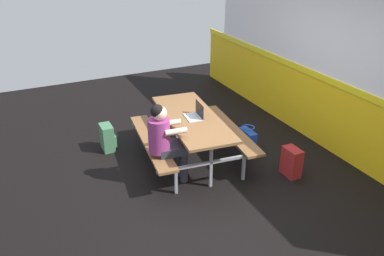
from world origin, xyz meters
name	(u,v)px	position (x,y,z in m)	size (l,w,h in m)	color
ground_plane	(206,175)	(0.00, 0.00, -0.01)	(10.00, 10.00, 0.02)	black
accent_backdrop	(334,74)	(0.00, 2.22, 1.25)	(8.00, 0.14, 2.60)	yellow
picnic_table_main	(192,126)	(-0.50, 0.00, 0.58)	(2.01, 1.74, 0.74)	brown
student_nearer	(165,138)	(-0.10, -0.60, 0.71)	(0.39, 0.54, 1.21)	#2D2D38
laptop_silver	(195,115)	(-0.46, 0.03, 0.79)	(0.34, 0.25, 0.22)	silver
backpack_dark	(292,162)	(0.54, 1.13, 0.22)	(0.30, 0.22, 0.44)	maroon
tote_bag_bright	(247,140)	(-0.37, 0.95, 0.19)	(0.34, 0.21, 0.43)	#1E47B2
satchel_spare	(108,138)	(-1.38, -1.12, 0.22)	(0.30, 0.22, 0.44)	#3F724C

